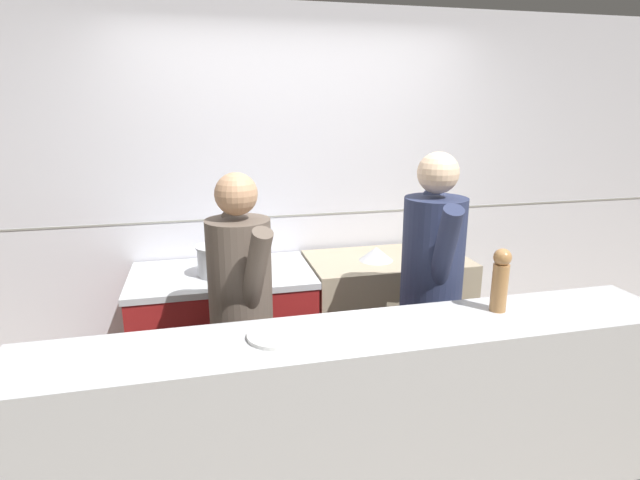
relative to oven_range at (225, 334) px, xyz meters
The scene contains 10 objects.
wall_back_tiled 1.12m from the oven_range, 34.43° to the left, with size 8.00×0.06×2.60m.
oven_range is the anchor object (origin of this frame).
prep_counter 1.15m from the oven_range, ahead, with size 1.11×0.65×0.89m.
pass_counter 1.37m from the oven_range, 65.54° to the right, with size 3.01×0.45×0.98m.
stock_pot 0.55m from the oven_range, 120.62° to the right, with size 0.25×0.25×0.20m.
mixing_bowl_steel 1.17m from the oven_range, ahead, with size 0.24×0.24×0.09m.
plated_dish_main 1.35m from the oven_range, 81.51° to the right, with size 0.26×0.26×0.02m.
pepper_mill 1.86m from the oven_range, 43.23° to the right, with size 0.08×0.08×0.31m.
chef_head_cook 0.84m from the oven_range, 84.33° to the right, with size 0.41×0.70×1.62m.
chef_sous 1.43m from the oven_range, 31.96° to the right, with size 0.41×0.74×1.70m.
Camera 1 is at (-0.68, -2.09, 1.94)m, focal length 28.00 mm.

